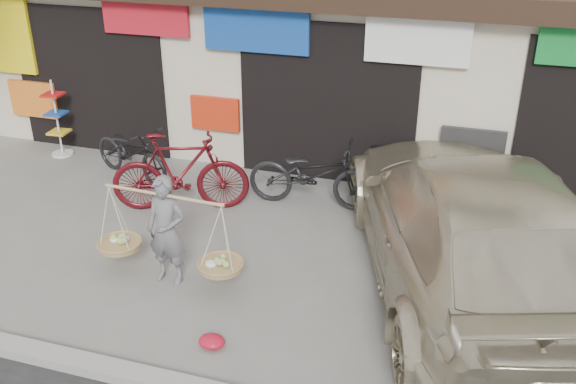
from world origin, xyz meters
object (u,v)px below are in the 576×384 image
(suv, at_px, (474,228))
(bike_1, at_px, (180,172))
(bike_0, at_px, (131,152))
(street_vendor, at_px, (167,235))
(display_rack, at_px, (58,125))
(bike_2, at_px, (313,174))

(suv, bearing_deg, bike_1, -30.51)
(bike_0, relative_size, suv, 0.27)
(street_vendor, relative_size, display_rack, 1.40)
(bike_0, bearing_deg, suv, -84.44)
(street_vendor, relative_size, bike_1, 0.96)
(suv, xyz_separation_m, display_rack, (-7.58, 2.30, -0.32))
(bike_0, height_order, display_rack, display_rack)
(street_vendor, distance_m, suv, 3.81)
(bike_2, bearing_deg, suv, -127.96)
(street_vendor, xyz_separation_m, display_rack, (-3.89, 3.22, -0.08))
(bike_1, bearing_deg, suv, -121.73)
(street_vendor, bearing_deg, suv, 17.10)
(street_vendor, xyz_separation_m, bike_0, (-2.06, 2.68, -0.19))
(display_rack, bearing_deg, bike_2, -6.80)
(bike_0, height_order, suv, suv)
(suv, bearing_deg, street_vendor, -4.39)
(bike_0, relative_size, bike_2, 0.89)
(bike_2, bearing_deg, street_vendor, 151.64)
(street_vendor, height_order, bike_2, street_vendor)
(street_vendor, relative_size, suv, 0.30)
(display_rack, bearing_deg, street_vendor, -39.57)
(bike_0, relative_size, display_rack, 1.26)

